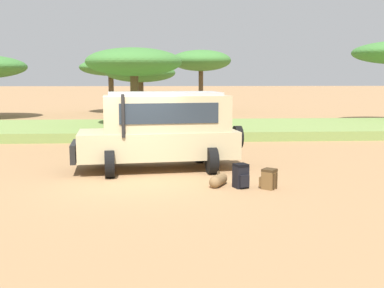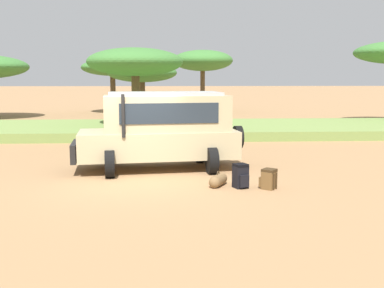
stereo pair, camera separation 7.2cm
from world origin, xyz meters
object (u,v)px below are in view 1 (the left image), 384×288
Objects in this scene: acacia_tree_left_mid at (111,68)px; acacia_tree_right_mid at (134,63)px; safari_vehicle at (162,129)px; backpack_beside_front_wheel at (241,176)px; backpack_cluster_center at (269,179)px; acacia_tree_centre_back at (141,73)px; acacia_tree_far_right at (201,61)px; duffel_bag_low_black_case at (218,180)px.

acacia_tree_left_mid reaches higher than acacia_tree_right_mid.
backpack_beside_front_wheel is at bearing -51.05° from safari_vehicle.
backpack_beside_front_wheel is 13.02m from acacia_tree_right_mid.
acacia_tree_right_mid reaches higher than backpack_cluster_center.
acacia_tree_centre_back is 9.29m from acacia_tree_far_right.
acacia_tree_far_right is (4.79, 7.87, 1.14)m from acacia_tree_centre_back.
acacia_tree_centre_back is 0.93× the size of acacia_tree_far_right.
backpack_cluster_center is 28.17m from acacia_tree_far_right.
acacia_tree_right_mid is at bearing 104.10° from duffel_bag_low_black_case.
backpack_cluster_center is at bearing -77.81° from acacia_tree_centre_back.
backpack_beside_front_wheel is 28.03m from acacia_tree_far_right.
safari_vehicle is 0.98× the size of acacia_tree_left_mid.
acacia_tree_centre_back is at bearing 100.31° from backpack_beside_front_wheel.
acacia_tree_left_mid is 7.37m from acacia_tree_centre_back.
acacia_tree_left_mid is at bearing 101.22° from acacia_tree_right_mid.
backpack_beside_front_wheel is 0.83× the size of duffel_bag_low_black_case.
duffel_bag_low_black_case is 0.15× the size of acacia_tree_right_mid.
acacia_tree_right_mid is (2.89, -14.56, -0.07)m from acacia_tree_left_mid.
acacia_tree_left_mid is at bearing -171.90° from acacia_tree_far_right.
acacia_tree_right_mid reaches higher than duffel_bag_low_black_case.
duffel_bag_low_black_case is (-1.28, 0.39, -0.10)m from backpack_cluster_center.
acacia_tree_centre_back is at bearing -121.31° from acacia_tree_far_right.
acacia_tree_right_mid is (-2.97, 11.84, 3.51)m from duffel_bag_low_black_case.
acacia_tree_centre_back is at bearing 90.50° from acacia_tree_right_mid.
acacia_tree_left_mid is 7.71m from acacia_tree_far_right.
acacia_tree_centre_back is at bearing 98.82° from duffel_bag_low_black_case.
acacia_tree_right_mid is (0.07, -7.77, 0.44)m from acacia_tree_centre_back.
safari_vehicle is 3.47m from backpack_beside_front_wheel.
safari_vehicle is 24.55m from acacia_tree_left_mid.
acacia_tree_left_mid reaches higher than duffel_bag_low_black_case.
safari_vehicle is 8.51× the size of backpack_beside_front_wheel.
acacia_tree_right_mid is at bearing 106.35° from backpack_beside_front_wheel.
safari_vehicle is 9.88m from acacia_tree_right_mid.
acacia_tree_left_mid is 14.85m from acacia_tree_right_mid.
backpack_cluster_center is 27.93m from acacia_tree_left_mid.
backpack_cluster_center is 0.10× the size of acacia_tree_right_mid.
backpack_beside_front_wheel is 0.73m from backpack_cluster_center.
acacia_tree_left_mid is at bearing 102.52° from duffel_bag_low_black_case.
safari_vehicle is at bearing 122.91° from duffel_bag_low_black_case.
acacia_tree_left_mid is (-5.86, 26.40, 3.57)m from duffel_bag_low_black_case.
acacia_tree_far_right is (4.72, 15.64, 0.70)m from acacia_tree_right_mid.
duffel_bag_low_black_case is at bearing -93.64° from acacia_tree_far_right.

